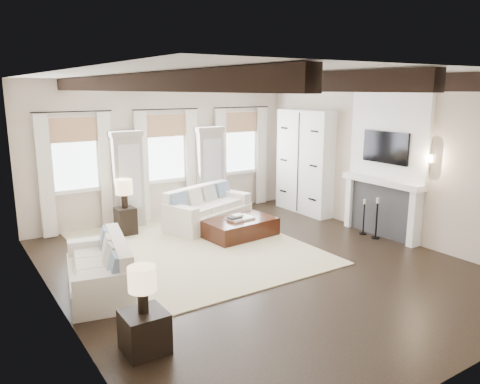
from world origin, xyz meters
TOP-DOWN VIEW (x-y plane):
  - ground at (0.00, 0.00)m, footprint 7.50×7.50m
  - room_shell at (0.75, 0.90)m, footprint 6.54×7.54m
  - area_rug at (-0.50, 1.63)m, footprint 3.89×5.02m
  - sofa_back at (0.44, 2.62)m, footprint 2.21×1.53m
  - sofa_left at (-2.57, 0.46)m, footprint 1.20×1.99m
  - ottoman at (0.62, 1.53)m, footprint 1.50×1.01m
  - tray at (0.63, 1.54)m, footprint 0.53×0.42m
  - book_lower at (0.49, 1.53)m, footprint 0.28×0.22m
  - book_upper at (0.56, 1.53)m, footprint 0.23×0.19m
  - side_table_front at (-2.68, -1.47)m, footprint 0.49×0.49m
  - lamp_front at (-2.68, -1.47)m, footprint 0.32×0.32m
  - side_table_back at (-1.29, 2.97)m, footprint 0.39×0.39m
  - lamp_back at (-1.29, 2.97)m, footprint 0.35×0.35m
  - candlestick_near at (2.90, -0.08)m, footprint 0.17×0.17m
  - candlestick_far at (2.90, 0.26)m, footprint 0.15×0.15m

SIDE VIEW (x-z plane):
  - ground at x=0.00m, z-range 0.00..0.00m
  - area_rug at x=-0.50m, z-range 0.00..0.02m
  - ottoman at x=0.62m, z-range 0.00..0.38m
  - side_table_front at x=-2.68m, z-range 0.00..0.49m
  - side_table_back at x=-1.29m, z-range 0.00..0.58m
  - candlestick_far at x=2.90m, z-range -0.06..0.69m
  - sofa_left at x=-2.57m, z-range -0.08..0.72m
  - sofa_back at x=0.44m, z-range -0.09..0.78m
  - candlestick_near at x=2.90m, z-range -0.07..0.78m
  - tray at x=0.63m, z-range 0.38..0.42m
  - book_lower at x=0.49m, z-range 0.42..0.46m
  - book_upper at x=0.56m, z-range 0.46..0.49m
  - lamp_front at x=-2.68m, z-range 0.59..1.15m
  - lamp_back at x=-1.29m, z-range 0.69..1.29m
  - room_shell at x=0.75m, z-range 0.28..3.50m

